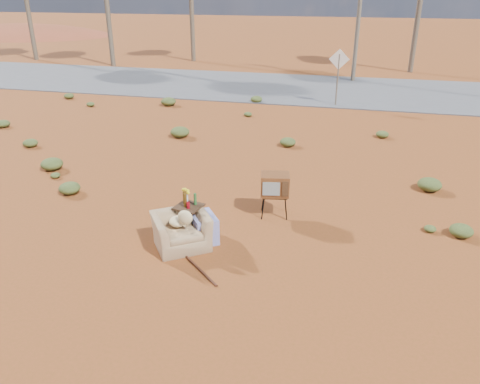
# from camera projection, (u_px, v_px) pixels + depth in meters

# --- Properties ---
(ground) EXTENTS (140.00, 140.00, 0.00)m
(ground) POSITION_uv_depth(u_px,v_px,m) (208.00, 254.00, 8.36)
(ground) COLOR brown
(ground) RESTS_ON ground
(highway) EXTENTS (140.00, 7.00, 0.04)m
(highway) POSITION_uv_depth(u_px,v_px,m) (307.00, 89.00, 21.65)
(highway) COLOR #565659
(highway) RESTS_ON ground
(dirt_mound) EXTENTS (26.00, 18.00, 2.00)m
(dirt_mound) POSITION_uv_depth(u_px,v_px,m) (20.00, 35.00, 45.22)
(dirt_mound) COLOR brown
(dirt_mound) RESTS_ON ground
(armchair) EXTENTS (1.25, 1.26, 0.85)m
(armchair) POSITION_uv_depth(u_px,v_px,m) (185.00, 226.00, 8.50)
(armchair) COLOR #997953
(armchair) RESTS_ON ground
(tv_unit) EXTENTS (0.65, 0.56, 0.92)m
(tv_unit) POSITION_uv_depth(u_px,v_px,m) (275.00, 185.00, 9.49)
(tv_unit) COLOR black
(tv_unit) RESTS_ON ground
(side_table) EXTENTS (0.55, 0.55, 0.93)m
(side_table) POSITION_uv_depth(u_px,v_px,m) (188.00, 204.00, 8.68)
(side_table) COLOR #372514
(side_table) RESTS_ON ground
(rusty_bar) EXTENTS (1.24, 1.15, 0.04)m
(rusty_bar) POSITION_uv_depth(u_px,v_px,m) (192.00, 262.00, 8.06)
(rusty_bar) COLOR #491D13
(rusty_bar) RESTS_ON ground
(road_sign) EXTENTS (0.78, 0.06, 2.19)m
(road_sign) POSITION_uv_depth(u_px,v_px,m) (339.00, 67.00, 18.06)
(road_sign) COLOR brown
(road_sign) RESTS_ON ground
(scrub_patch) EXTENTS (17.49, 8.07, 0.33)m
(scrub_patch) POSITION_uv_depth(u_px,v_px,m) (229.00, 161.00, 12.40)
(scrub_patch) COLOR #485826
(scrub_patch) RESTS_ON ground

